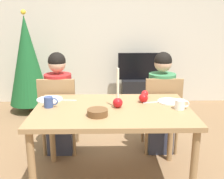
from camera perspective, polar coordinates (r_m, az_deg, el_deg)
The scene contains 19 objects.
back_wall at distance 4.86m, azimuth -0.56°, elevation 12.45°, with size 6.40×0.10×2.60m, color beige.
dining_table at distance 2.42m, azimuth 0.09°, elevation -5.90°, with size 1.40×0.90×0.75m.
chair_left at distance 3.09m, azimuth -11.25°, elevation -4.47°, with size 0.40×0.40×0.90m.
chair_right at distance 3.11m, azimuth 10.46°, elevation -4.34°, with size 0.40×0.40×0.90m.
person_left_child at distance 3.10m, azimuth -11.20°, elevation -3.26°, with size 0.30×0.30×1.17m.
person_right_child at distance 3.12m, azimuth 10.40°, elevation -3.14°, with size 0.30×0.30×1.17m.
tv_stand at distance 4.78m, azimuth 5.99°, elevation -0.61°, with size 0.64×0.40×0.48m, color black.
tv at distance 4.67m, azimuth 6.15°, elevation 4.95°, with size 0.79×0.05×0.46m.
christmas_tree at distance 4.55m, azimuth -17.64°, elevation 5.91°, with size 0.65×0.65×1.65m.
candle_centerpiece at distance 2.39m, azimuth 1.23°, elevation -2.21°, with size 0.09×0.09×0.36m.
plate_left at distance 2.70m, azimuth -13.16°, elevation -2.05°, with size 0.25×0.25×0.01m, color silver.
plate_right at distance 2.62m, azimuth 12.21°, elevation -2.51°, with size 0.23×0.23×0.01m, color white.
mug_left at distance 2.47m, azimuth -13.32°, elevation -2.62°, with size 0.13×0.08×0.10m.
mug_right at distance 2.43m, azimuth 14.32°, elevation -3.11°, with size 0.13×0.09×0.09m.
fork_left at distance 2.64m, azimuth -9.53°, elevation -2.28°, with size 0.18×0.01×0.01m, color silver.
fork_right at distance 2.57m, azimuth 8.54°, elevation -2.72°, with size 0.18×0.01×0.01m, color silver.
bowl_walnuts at distance 2.21m, azimuth -3.11°, elevation -4.93°, with size 0.17×0.17×0.06m, color brown.
apple_near_candle at distance 2.73m, azimuth 7.01°, elevation -0.90°, with size 0.07×0.07×0.07m, color red.
apple_by_left_plate at distance 2.56m, azimuth 6.72°, elevation -1.81°, with size 0.09×0.09×0.09m, color red.
Camera 1 is at (-0.05, -2.26, 1.54)m, focal length 42.83 mm.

